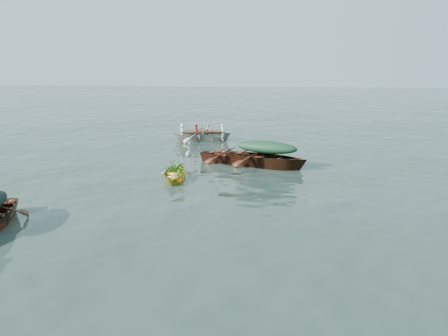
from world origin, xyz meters
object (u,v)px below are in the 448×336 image
object	(u,v)px
rowed_boat	(203,141)
yellow_dinghy	(174,179)
open_wooden_boat	(232,163)
green_tarp_boat	(266,167)
heron	(189,157)

from	to	relation	value
rowed_boat	yellow_dinghy	bearing A→B (deg)	169.67
open_wooden_boat	green_tarp_boat	bearing A→B (deg)	-89.69
yellow_dinghy	green_tarp_boat	distance (m)	4.09
yellow_dinghy	rowed_boat	xyz separation A→B (m)	(-0.43, 8.21, 0.00)
rowed_boat	open_wooden_boat	bearing A→B (deg)	-170.18
yellow_dinghy	green_tarp_boat	xyz separation A→B (m)	(3.28, 2.44, 0.00)
rowed_boat	heron	distance (m)	8.17
green_tarp_boat	rowed_boat	bearing A→B (deg)	51.64
yellow_dinghy	rowed_boat	size ratio (longest dim) A/B	0.62
open_wooden_boat	rowed_boat	xyz separation A→B (m)	(-2.25, 5.27, 0.00)
yellow_dinghy	heron	world-z (taller)	heron
rowed_boat	heron	world-z (taller)	heron
yellow_dinghy	green_tarp_boat	bearing A→B (deg)	27.52
yellow_dinghy	rowed_boat	bearing A→B (deg)	83.87
green_tarp_boat	open_wooden_boat	size ratio (longest dim) A/B	1.18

